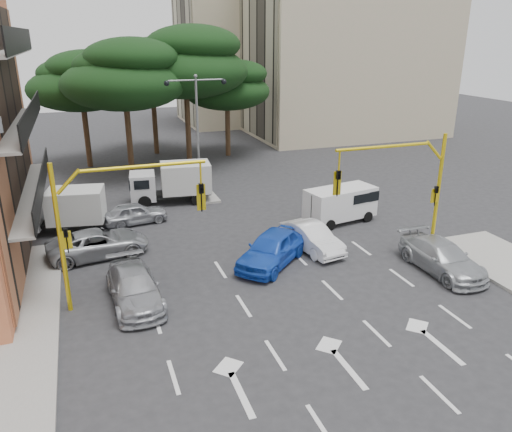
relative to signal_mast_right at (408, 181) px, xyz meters
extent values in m
plane|color=#28282B|center=(-6.80, -1.99, -3.88)|extent=(120.00, 120.00, 0.00)
cube|color=gray|center=(-6.80, 14.01, -3.81)|extent=(1.40, 6.00, 0.15)
cube|color=black|center=(-17.24, 6.01, 2.12)|extent=(0.12, 14.72, 11.20)
cube|color=#C5B194|center=(13.20, 30.01, 5.12)|extent=(20.00, 12.00, 18.00)
cube|color=black|center=(3.14, 30.01, 4.62)|extent=(0.12, 11.04, 16.20)
cube|color=#C5B194|center=(6.20, 42.01, 4.12)|extent=(16.00, 12.00, 16.00)
cube|color=black|center=(-1.86, 42.01, 3.62)|extent=(0.12, 11.04, 14.20)
cylinder|color=#382616|center=(-10.80, 20.01, -1.41)|extent=(0.44, 0.44, 4.95)
ellipsoid|color=black|center=(-10.80, 20.01, 3.05)|extent=(9.15, 9.15, 3.87)
ellipsoid|color=black|center=(-10.20, 19.61, 4.92)|extent=(6.86, 6.86, 2.86)
ellipsoid|color=black|center=(-11.30, 20.31, 4.37)|extent=(6.07, 6.07, 2.64)
cylinder|color=#382616|center=(-5.80, 22.01, -1.18)|extent=(0.44, 0.44, 5.40)
ellipsoid|color=black|center=(-5.80, 22.01, 3.68)|extent=(9.98, 9.98, 4.22)
ellipsoid|color=black|center=(-5.20, 21.61, 5.72)|extent=(7.49, 7.49, 3.12)
ellipsoid|color=black|center=(-6.30, 22.31, 5.12)|extent=(6.62, 6.62, 2.88)
cylinder|color=#382616|center=(-13.80, 24.01, -1.63)|extent=(0.44, 0.44, 4.50)
ellipsoid|color=black|center=(-13.80, 24.01, 2.42)|extent=(8.32, 8.32, 3.52)
ellipsoid|color=black|center=(-13.20, 23.61, 4.12)|extent=(6.24, 6.24, 2.60)
ellipsoid|color=black|center=(-14.30, 24.31, 3.62)|extent=(5.52, 5.52, 2.40)
cylinder|color=#382616|center=(-1.80, 24.01, -1.86)|extent=(0.44, 0.44, 4.05)
ellipsoid|color=black|center=(-1.80, 24.01, 1.79)|extent=(7.49, 7.49, 3.17)
ellipsoid|color=black|center=(-1.20, 23.61, 3.32)|extent=(5.62, 5.62, 2.34)
ellipsoid|color=black|center=(-2.30, 24.31, 2.87)|extent=(4.97, 4.97, 2.16)
cylinder|color=#382616|center=(-7.80, 27.01, -1.41)|extent=(0.44, 0.44, 4.95)
ellipsoid|color=black|center=(-7.80, 27.01, 3.05)|extent=(9.15, 9.15, 3.87)
ellipsoid|color=black|center=(-7.20, 26.61, 4.92)|extent=(6.86, 6.86, 2.86)
ellipsoid|color=black|center=(-8.30, 27.31, 4.37)|extent=(6.07, 6.07, 2.64)
cylinder|color=gold|center=(1.80, 0.01, -0.88)|extent=(0.18, 0.18, 6.00)
cylinder|color=gold|center=(1.25, 0.01, 1.37)|extent=(0.95, 0.14, 0.95)
cylinder|color=gold|center=(-1.50, 0.01, 1.72)|extent=(4.80, 0.14, 0.14)
cylinder|color=gold|center=(-3.70, 0.01, 1.27)|extent=(0.08, 0.08, 0.90)
imported|color=black|center=(-3.70, 0.01, 0.22)|extent=(0.20, 0.24, 1.20)
cube|color=gold|center=(-3.70, 0.09, 0.22)|extent=(0.36, 0.06, 1.10)
imported|color=black|center=(1.58, -0.14, -0.88)|extent=(0.16, 0.20, 1.00)
cube|color=gold|center=(1.58, -0.04, -0.88)|extent=(0.35, 0.08, 0.70)
cylinder|color=gold|center=(-15.40, 0.01, -0.88)|extent=(0.18, 0.18, 6.00)
cylinder|color=gold|center=(-14.85, 0.01, 1.37)|extent=(0.95, 0.14, 0.95)
cylinder|color=gold|center=(-12.10, 0.01, 1.72)|extent=(4.80, 0.14, 0.14)
cylinder|color=gold|center=(-9.90, 0.01, 1.27)|extent=(0.08, 0.08, 0.90)
imported|color=black|center=(-9.90, 0.01, 0.22)|extent=(0.20, 0.24, 1.20)
cube|color=gold|center=(-9.90, 0.09, 0.22)|extent=(0.36, 0.06, 1.10)
imported|color=black|center=(-15.18, -0.14, -0.88)|extent=(0.16, 0.20, 1.00)
cube|color=gold|center=(-15.18, -0.04, -0.88)|extent=(0.35, 0.08, 0.70)
cylinder|color=slate|center=(-6.80, 14.01, 0.02)|extent=(0.16, 0.16, 7.50)
cylinder|color=slate|center=(-7.70, 14.01, 3.67)|extent=(1.80, 0.10, 0.10)
sphere|color=black|center=(-8.70, 14.01, 3.52)|extent=(0.36, 0.36, 0.36)
cylinder|color=slate|center=(-5.90, 14.01, 3.67)|extent=(1.80, 0.10, 0.10)
sphere|color=black|center=(-4.90, 14.01, 3.52)|extent=(0.36, 0.36, 0.36)
sphere|color=slate|center=(-6.80, 14.01, 3.92)|extent=(0.24, 0.24, 0.24)
imported|color=white|center=(-3.80, 2.20, -3.21)|extent=(2.11, 4.26, 1.34)
imported|color=blue|center=(-6.30, 1.30, -3.08)|extent=(4.76, 4.59, 1.61)
imported|color=#96989D|center=(-12.89, -0.25, -3.21)|extent=(2.16, 4.78, 1.36)
imported|color=#9A9DA1|center=(-14.03, 5.01, -3.21)|extent=(5.12, 2.89, 1.35)
imported|color=#9FA2A7|center=(-11.80, 9.02, -3.26)|extent=(3.82, 1.93, 1.25)
imported|color=#A4A7AC|center=(0.80, -2.00, -3.18)|extent=(1.99, 4.83, 1.40)
camera|label=1|loc=(-14.20, -18.85, 6.42)|focal=35.00mm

